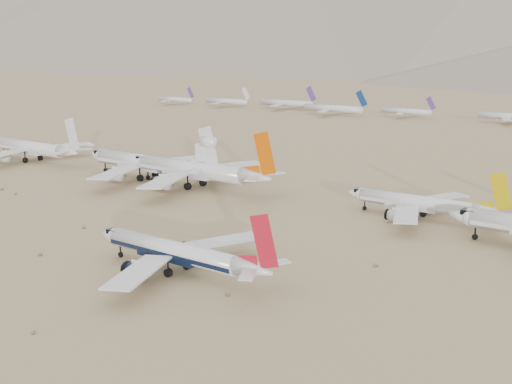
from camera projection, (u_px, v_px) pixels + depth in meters
ground at (125, 270)px, 124.11m from camera, size 7000.00×7000.00×0.00m
main_airliner at (180, 253)px, 121.19m from camera, size 42.28×41.30×14.92m
row2_gold_tail at (422, 204)px, 160.48m from camera, size 40.33×39.45×14.36m
row2_orange_tail at (197, 171)px, 196.64m from camera, size 54.97×53.78×19.61m
row2_white_trijet at (150, 163)px, 209.08m from camera, size 55.23×53.98×19.57m
row2_white_twin at (33, 148)px, 243.54m from camera, size 51.50×50.39×18.40m
distant_storage_row at (431, 113)px, 386.70m from camera, size 473.86×62.41×14.98m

